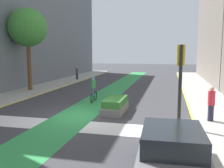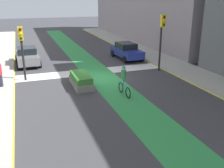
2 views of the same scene
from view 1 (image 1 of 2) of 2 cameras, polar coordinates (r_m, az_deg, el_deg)
name	(u,v)px [view 1 (image 1 of 2)]	position (r m, az deg, el deg)	size (l,w,h in m)	color
ground_plane	(84,115)	(14.12, -6.54, -7.29)	(120.00, 120.00, 0.00)	#38383D
bike_lane_paint	(77,115)	(14.27, -8.23, -7.15)	(2.40, 60.00, 0.01)	#2D8C47
crosswalk_band	(70,126)	(12.33, -9.71, -9.55)	(12.00, 1.80, 0.01)	silver
curb_stripe_right	(194,122)	(13.40, 18.68, -8.45)	(0.16, 60.00, 0.01)	yellow
traffic_signal_near_right	(180,70)	(11.52, 15.74, 3.07)	(0.35, 0.52, 3.93)	black
car_grey_right_near	(172,154)	(7.23, 13.81, -15.54)	(2.14, 4.26, 1.57)	slate
cyclist_in_lane	(93,89)	(17.56, -4.35, -1.10)	(0.32, 1.73, 1.86)	black
pedestrian_sidewalk_right_a	(211,103)	(13.17, 22.21, -4.22)	(0.34, 0.34, 1.75)	#262638
pedestrian_sidewalk_left_a	(77,73)	(31.08, -8.19, 2.59)	(0.34, 0.34, 1.59)	#262638
street_tree_near	(28,28)	(23.29, -19.14, 12.29)	(3.39, 3.39, 7.29)	brown
median_planter	(115,105)	(14.73, 0.76, -5.01)	(1.18, 2.87, 0.85)	slate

